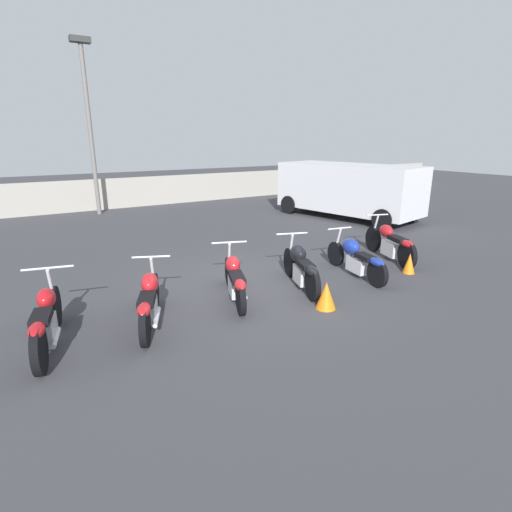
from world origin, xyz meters
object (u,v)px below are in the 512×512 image
object	(u,v)px
light_pole_left	(88,112)
motorcycle_slot_3	(301,267)
traffic_cone_near	(409,263)
parked_van	(348,188)
motorcycle_slot_2	(235,279)
motorcycle_slot_4	(356,258)
motorcycle_slot_0	(47,321)
motorcycle_slot_1	(149,301)
traffic_cone_far	(326,295)
motorcycle_slot_5	(390,243)

from	to	relation	value
light_pole_left	motorcycle_slot_3	size ratio (longest dim) A/B	3.24
traffic_cone_near	light_pole_left	bearing A→B (deg)	111.58
parked_van	traffic_cone_near	size ratio (longest dim) A/B	12.39
motorcycle_slot_2	motorcycle_slot_4	xyz separation A→B (m)	(2.88, -0.22, 0.01)
motorcycle_slot_3	parked_van	world-z (taller)	parked_van
motorcycle_slot_4	motorcycle_slot_0	bearing A→B (deg)	-170.22
motorcycle_slot_1	traffic_cone_far	bearing A→B (deg)	4.20
motorcycle_slot_1	traffic_cone_near	size ratio (longest dim) A/B	4.22
motorcycle_slot_0	motorcycle_slot_3	world-z (taller)	motorcycle_slot_0
motorcycle_slot_1	motorcycle_slot_4	bearing A→B (deg)	23.36
light_pole_left	motorcycle_slot_1	xyz separation A→B (m)	(-1.29, -10.69, -3.40)
motorcycle_slot_4	traffic_cone_far	xyz separation A→B (m)	(-1.72, -0.99, -0.16)
motorcycle_slot_4	traffic_cone_near	distance (m)	1.27
light_pole_left	traffic_cone_near	world-z (taller)	light_pole_left
motorcycle_slot_2	light_pole_left	bearing A→B (deg)	112.24
motorcycle_slot_1	motorcycle_slot_5	size ratio (longest dim) A/B	0.90
motorcycle_slot_0	motorcycle_slot_2	world-z (taller)	motorcycle_slot_0
light_pole_left	motorcycle_slot_5	world-z (taller)	light_pole_left
motorcycle_slot_3	motorcycle_slot_0	bearing A→B (deg)	-160.55
motorcycle_slot_4	parked_van	xyz separation A→B (m)	(4.55, 5.01, 0.70)
motorcycle_slot_0	traffic_cone_near	size ratio (longest dim) A/B	4.59
motorcycle_slot_2	traffic_cone_near	xyz separation A→B (m)	(4.04, -0.71, -0.17)
motorcycle_slot_0	traffic_cone_far	size ratio (longest dim) A/B	4.26
motorcycle_slot_0	motorcycle_slot_2	bearing A→B (deg)	16.31
motorcycle_slot_4	traffic_cone_far	distance (m)	1.99
motorcycle_slot_0	motorcycle_slot_3	xyz separation A→B (m)	(4.57, 0.03, 0.02)
motorcycle_slot_5	parked_van	world-z (taller)	parked_van
traffic_cone_far	motorcycle_slot_2	bearing A→B (deg)	134.04
motorcycle_slot_0	traffic_cone_far	distance (m)	4.43
motorcycle_slot_0	motorcycle_slot_4	bearing A→B (deg)	12.63
motorcycle_slot_1	motorcycle_slot_5	bearing A→B (deg)	27.34
traffic_cone_far	motorcycle_slot_3	bearing A→B (deg)	76.38
light_pole_left	parked_van	xyz separation A→B (m)	(7.82, -5.68, -2.71)
traffic_cone_far	motorcycle_slot_0	bearing A→B (deg)	166.61
motorcycle_slot_1	motorcycle_slot_3	xyz separation A→B (m)	(3.10, 0.07, 0.02)
motorcycle_slot_1	motorcycle_slot_2	world-z (taller)	motorcycle_slot_1
parked_van	traffic_cone_near	distance (m)	6.53
motorcycle_slot_3	parked_van	distance (m)	7.81
motorcycle_slot_0	parked_van	bearing A→B (deg)	38.18
motorcycle_slot_0	parked_van	xyz separation A→B (m)	(10.58, 4.97, 0.69)
motorcycle_slot_2	traffic_cone_near	bearing A→B (deg)	10.16
motorcycle_slot_1	traffic_cone_far	size ratio (longest dim) A/B	3.91
motorcycle_slot_1	traffic_cone_near	bearing A→B (deg)	18.44
motorcycle_slot_3	traffic_cone_far	distance (m)	1.11
light_pole_left	motorcycle_slot_2	bearing A→B (deg)	-87.90
motorcycle_slot_2	traffic_cone_far	xyz separation A→B (m)	(1.17, -1.21, -0.15)
light_pole_left	motorcycle_slot_2	xyz separation A→B (m)	(0.38, -10.47, -3.42)
light_pole_left	motorcycle_slot_4	xyz separation A→B (m)	(3.27, -10.69, -3.41)
motorcycle_slot_0	light_pole_left	bearing A→B (deg)	88.48
motorcycle_slot_5	traffic_cone_far	distance (m)	3.60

